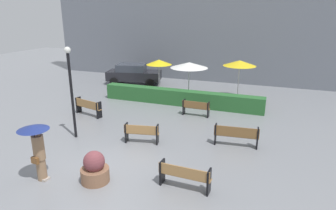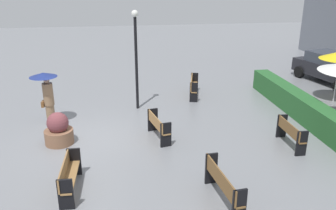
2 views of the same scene
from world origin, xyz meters
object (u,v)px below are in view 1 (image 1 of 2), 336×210
patio_umbrella_white (189,65)px  lamp_post (71,84)px  bench_back_row (196,107)px  bench_far_right (236,135)px  pedestrian_with_umbrella (37,144)px  parked_car (133,74)px  bench_near_right (184,175)px  patio_umbrella_yellow_far (240,63)px  planter_pot (95,169)px  patio_umbrella_yellow (159,62)px  bench_far_left (88,106)px  bench_mid_center (142,132)px

patio_umbrella_white → lamp_post: bearing=-112.2°
bench_back_row → bench_far_right: (2.66, -3.16, 0.04)m
pedestrian_with_umbrella → parked_car: bearing=104.4°
bench_far_right → lamp_post: lamp_post is taller
bench_near_right → patio_umbrella_yellow_far: (0.12, 11.05, 1.91)m
patio_umbrella_white → patio_umbrella_yellow_far: bearing=22.1°
patio_umbrella_white → parked_car: size_ratio=0.55×
bench_back_row → patio_umbrella_yellow_far: size_ratio=0.59×
planter_pot → patio_umbrella_yellow: size_ratio=0.48×
bench_far_left → parked_car: bearing=98.4°
bench_back_row → bench_far_right: size_ratio=0.81×
bench_back_row → planter_pot: (-1.40, -7.66, -0.03)m
pedestrian_with_umbrella → lamp_post: size_ratio=0.49×
patio_umbrella_yellow → bench_far_left: bearing=-105.8°
lamp_post → patio_umbrella_white: lamp_post is taller
bench_mid_center → bench_near_right: bearing=-43.9°
patio_umbrella_white → parked_car: (-5.48, 2.91, -1.49)m
planter_pot → parked_car: bearing=111.8°
bench_far_left → parked_car: parked_car is taller
lamp_post → planter_pot: bearing=-43.9°
patio_umbrella_white → bench_far_right: bearing=-56.6°
lamp_post → patio_umbrella_yellow: 8.91m
planter_pot → parked_car: (-5.37, 13.40, 0.34)m
parked_car → bench_back_row: bearing=-40.3°
bench_near_right → parked_car: size_ratio=0.39×
bench_mid_center → patio_umbrella_white: bearing=90.2°
bench_far_right → patio_umbrella_white: (-3.95, 5.99, 1.76)m
bench_mid_center → bench_far_right: size_ratio=0.82×
bench_near_right → parked_car: 15.24m
patio_umbrella_yellow → patio_umbrella_yellow_far: patio_umbrella_yellow_far is taller
pedestrian_with_umbrella → patio_umbrella_yellow: size_ratio=0.88×
bench_near_right → bench_mid_center: size_ratio=1.12×
bench_far_left → parked_car: 7.87m
bench_back_row → patio_umbrella_white: size_ratio=0.62×
bench_far_right → patio_umbrella_yellow: bearing=132.0°
bench_back_row → bench_mid_center: 4.46m
patio_umbrella_yellow_far → patio_umbrella_white: bearing=-157.9°
patio_umbrella_yellow_far → parked_car: bearing=168.6°
bench_back_row → bench_far_right: bench_far_right is taller
bench_mid_center → parked_car: parked_car is taller
bench_back_row → pedestrian_with_umbrella: 8.88m
pedestrian_with_umbrella → patio_umbrella_white: patio_umbrella_white is taller
pedestrian_with_umbrella → bench_far_left: bearing=111.5°
bench_far_left → patio_umbrella_white: (4.34, 4.88, 1.76)m
bench_near_right → patio_umbrella_yellow: (-5.46, 11.13, 1.64)m
bench_far_right → patio_umbrella_yellow_far: patio_umbrella_yellow_far is taller
planter_pot → patio_umbrella_yellow: patio_umbrella_yellow is taller
pedestrian_with_umbrella → parked_car: size_ratio=0.46×
bench_far_left → patio_umbrella_yellow: size_ratio=0.79×
bench_mid_center → parked_car: 11.44m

